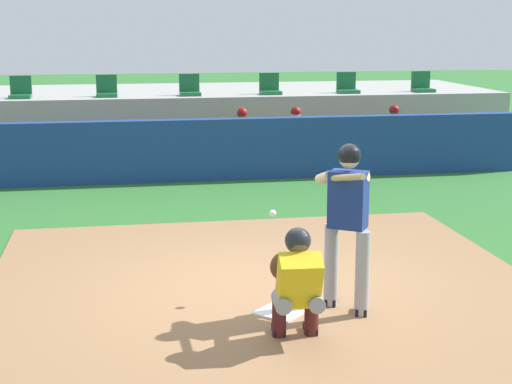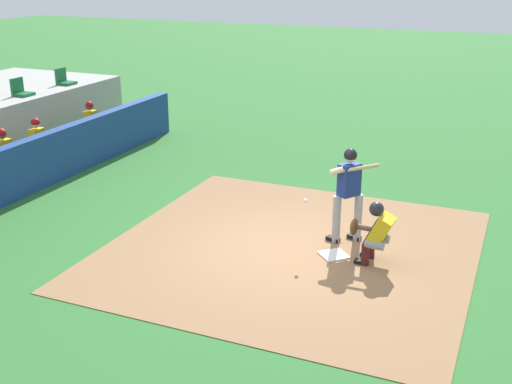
{
  "view_description": "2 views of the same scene",
  "coord_description": "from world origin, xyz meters",
  "px_view_note": "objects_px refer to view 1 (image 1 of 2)",
  "views": [
    {
      "loc": [
        -1.6,
        -8.41,
        3.01
      ],
      "look_at": [
        0.0,
        0.7,
        1.0
      ],
      "focal_mm": 54.72,
      "sensor_mm": 36.0,
      "label": 1
    },
    {
      "loc": [
        -10.11,
        -3.61,
        4.96
      ],
      "look_at": [
        0.0,
        0.7,
        1.0
      ],
      "focal_mm": 45.35,
      "sensor_mm": 36.0,
      "label": 2
    }
  ],
  "objects_px": {
    "batter_at_plate": "(347,217)",
    "stadium_seat_5": "(347,87)",
    "stadium_seat_3": "(190,89)",
    "stadium_seat_2": "(107,91)",
    "stadium_seat_6": "(422,86)",
    "dugout_player_1": "(243,139)",
    "stadium_seat_1": "(21,92)",
    "stadium_seat_4": "(270,88)",
    "catcher_crouched": "(297,280)",
    "dugout_player_3": "(395,135)",
    "home_plate": "(281,312)",
    "dugout_player_2": "(297,137)"
  },
  "relations": [
    {
      "from": "stadium_seat_3",
      "to": "stadium_seat_2",
      "type": "bearing_deg",
      "value": 180.0
    },
    {
      "from": "batter_at_plate",
      "to": "stadium_seat_3",
      "type": "xyz_separation_m",
      "value": [
        -0.69,
        10.2,
        0.5
      ]
    },
    {
      "from": "home_plate",
      "to": "stadium_seat_3",
      "type": "height_order",
      "value": "stadium_seat_3"
    },
    {
      "from": "stadium_seat_5",
      "to": "batter_at_plate",
      "type": "bearing_deg",
      "value": -106.49
    },
    {
      "from": "dugout_player_3",
      "to": "stadium_seat_3",
      "type": "xyz_separation_m",
      "value": [
        -4.19,
        2.03,
        0.86
      ]
    },
    {
      "from": "batter_at_plate",
      "to": "stadium_seat_6",
      "type": "xyz_separation_m",
      "value": [
        4.88,
        10.2,
        0.5
      ]
    },
    {
      "from": "batter_at_plate",
      "to": "catcher_crouched",
      "type": "height_order",
      "value": "batter_at_plate"
    },
    {
      "from": "dugout_player_2",
      "to": "stadium_seat_4",
      "type": "relative_size",
      "value": 2.71
    },
    {
      "from": "home_plate",
      "to": "batter_at_plate",
      "type": "relative_size",
      "value": 0.24
    },
    {
      "from": "catcher_crouched",
      "to": "dugout_player_1",
      "type": "height_order",
      "value": "dugout_player_1"
    },
    {
      "from": "batter_at_plate",
      "to": "dugout_player_3",
      "type": "bearing_deg",
      "value": 66.8
    },
    {
      "from": "catcher_crouched",
      "to": "dugout_player_1",
      "type": "relative_size",
      "value": 1.26
    },
    {
      "from": "dugout_player_1",
      "to": "stadium_seat_3",
      "type": "distance_m",
      "value": 2.39
    },
    {
      "from": "catcher_crouched",
      "to": "stadium_seat_1",
      "type": "relative_size",
      "value": 3.4
    },
    {
      "from": "dugout_player_1",
      "to": "stadium_seat_5",
      "type": "height_order",
      "value": "stadium_seat_5"
    },
    {
      "from": "home_plate",
      "to": "stadium_seat_5",
      "type": "height_order",
      "value": "stadium_seat_5"
    },
    {
      "from": "stadium_seat_2",
      "to": "stadium_seat_6",
      "type": "relative_size",
      "value": 1.0
    },
    {
      "from": "stadium_seat_3",
      "to": "stadium_seat_4",
      "type": "relative_size",
      "value": 1.0
    },
    {
      "from": "dugout_player_2",
      "to": "stadium_seat_6",
      "type": "distance_m",
      "value": 4.17
    },
    {
      "from": "catcher_crouched",
      "to": "stadium_seat_4",
      "type": "distance_m",
      "value": 11.07
    },
    {
      "from": "home_plate",
      "to": "stadium_seat_6",
      "type": "bearing_deg",
      "value": 61.31
    },
    {
      "from": "stadium_seat_1",
      "to": "stadium_seat_4",
      "type": "height_order",
      "value": "same"
    },
    {
      "from": "stadium_seat_5",
      "to": "stadium_seat_6",
      "type": "bearing_deg",
      "value": 0.0
    },
    {
      "from": "dugout_player_3",
      "to": "dugout_player_1",
      "type": "bearing_deg",
      "value": 180.0
    },
    {
      "from": "home_plate",
      "to": "dugout_player_1",
      "type": "xyz_separation_m",
      "value": [
        0.9,
        8.14,
        0.65
      ]
    },
    {
      "from": "stadium_seat_1",
      "to": "stadium_seat_2",
      "type": "distance_m",
      "value": 1.86
    },
    {
      "from": "stadium_seat_3",
      "to": "stadium_seat_6",
      "type": "bearing_deg",
      "value": 0.0
    },
    {
      "from": "dugout_player_3",
      "to": "batter_at_plate",
      "type": "bearing_deg",
      "value": -113.2
    },
    {
      "from": "home_plate",
      "to": "stadium_seat_1",
      "type": "relative_size",
      "value": 0.92
    },
    {
      "from": "stadium_seat_5",
      "to": "dugout_player_1",
      "type": "bearing_deg",
      "value": -144.11
    },
    {
      "from": "stadium_seat_4",
      "to": "stadium_seat_6",
      "type": "bearing_deg",
      "value": 0.0
    },
    {
      "from": "home_plate",
      "to": "stadium_seat_6",
      "type": "distance_m",
      "value": 11.7
    },
    {
      "from": "dugout_player_1",
      "to": "stadium_seat_2",
      "type": "xyz_separation_m",
      "value": [
        -2.76,
        2.03,
        0.86
      ]
    },
    {
      "from": "stadium_seat_4",
      "to": "dugout_player_1",
      "type": "bearing_deg",
      "value": -115.14
    },
    {
      "from": "stadium_seat_1",
      "to": "stadium_seat_4",
      "type": "relative_size",
      "value": 1.0
    },
    {
      "from": "stadium_seat_3",
      "to": "stadium_seat_6",
      "type": "distance_m",
      "value": 5.57
    },
    {
      "from": "batter_at_plate",
      "to": "dugout_player_3",
      "type": "xyz_separation_m",
      "value": [
        3.5,
        8.17,
        -0.36
      ]
    },
    {
      "from": "stadium_seat_2",
      "to": "stadium_seat_5",
      "type": "distance_m",
      "value": 5.57
    },
    {
      "from": "dugout_player_2",
      "to": "stadium_seat_3",
      "type": "xyz_separation_m",
      "value": [
        -2.04,
        2.03,
        0.86
      ]
    },
    {
      "from": "stadium_seat_5",
      "to": "stadium_seat_6",
      "type": "xyz_separation_m",
      "value": [
        1.86,
        0.0,
        0.0
      ]
    },
    {
      "from": "dugout_player_2",
      "to": "dugout_player_3",
      "type": "distance_m",
      "value": 2.16
    },
    {
      "from": "dugout_player_1",
      "to": "stadium_seat_3",
      "type": "xyz_separation_m",
      "value": [
        -0.9,
        2.03,
        0.86
      ]
    },
    {
      "from": "dugout_player_3",
      "to": "stadium_seat_6",
      "type": "xyz_separation_m",
      "value": [
        1.38,
        2.03,
        0.86
      ]
    },
    {
      "from": "stadium_seat_3",
      "to": "stadium_seat_5",
      "type": "relative_size",
      "value": 1.0
    },
    {
      "from": "catcher_crouched",
      "to": "batter_at_plate",
      "type": "bearing_deg",
      "value": 44.33
    },
    {
      "from": "catcher_crouched",
      "to": "stadium_seat_5",
      "type": "bearing_deg",
      "value": 71.17
    },
    {
      "from": "batter_at_plate",
      "to": "stadium_seat_5",
      "type": "height_order",
      "value": "stadium_seat_5"
    },
    {
      "from": "batter_at_plate",
      "to": "stadium_seat_3",
      "type": "relative_size",
      "value": 3.76
    },
    {
      "from": "stadium_seat_2",
      "to": "stadium_seat_6",
      "type": "xyz_separation_m",
      "value": [
        7.43,
        0.0,
        0.0
      ]
    },
    {
      "from": "stadium_seat_2",
      "to": "home_plate",
      "type": "bearing_deg",
      "value": -79.66
    }
  ]
}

